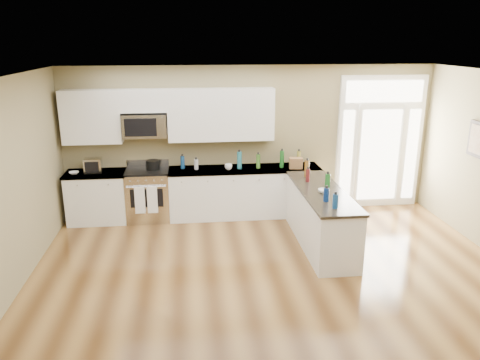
# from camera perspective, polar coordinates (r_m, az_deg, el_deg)

# --- Properties ---
(ground) EXTENTS (8.00, 8.00, 0.00)m
(ground) POSITION_cam_1_polar(r_m,az_deg,el_deg) (5.82, 6.60, -17.32)
(ground) COLOR #523317
(room_shell) EXTENTS (8.00, 8.00, 8.00)m
(room_shell) POSITION_cam_1_polar(r_m,az_deg,el_deg) (5.07, 7.25, -1.11)
(room_shell) COLOR #8B7F58
(room_shell) RESTS_ON ground
(back_cabinet_left) EXTENTS (1.10, 0.66, 0.94)m
(back_cabinet_left) POSITION_cam_1_polar(r_m,az_deg,el_deg) (9.00, -16.93, -2.16)
(back_cabinet_left) COLOR white
(back_cabinet_left) RESTS_ON ground
(back_cabinet_right) EXTENTS (2.85, 0.66, 0.94)m
(back_cabinet_right) POSITION_cam_1_polar(r_m,az_deg,el_deg) (8.89, 0.52, -1.64)
(back_cabinet_right) COLOR white
(back_cabinet_right) RESTS_ON ground
(peninsula_cabinet) EXTENTS (0.69, 2.32, 0.94)m
(peninsula_cabinet) POSITION_cam_1_polar(r_m,az_deg,el_deg) (7.76, 9.77, -4.74)
(peninsula_cabinet) COLOR white
(peninsula_cabinet) RESTS_ON ground
(upper_cabinet_left) EXTENTS (1.04, 0.33, 0.95)m
(upper_cabinet_left) POSITION_cam_1_polar(r_m,az_deg,el_deg) (8.79, -17.65, 7.35)
(upper_cabinet_left) COLOR white
(upper_cabinet_left) RESTS_ON room_shell
(upper_cabinet_right) EXTENTS (1.94, 0.33, 0.95)m
(upper_cabinet_right) POSITION_cam_1_polar(r_m,az_deg,el_deg) (8.64, -2.33, 7.97)
(upper_cabinet_right) COLOR white
(upper_cabinet_right) RESTS_ON room_shell
(upper_cabinet_short) EXTENTS (0.82, 0.33, 0.40)m
(upper_cabinet_short) POSITION_cam_1_polar(r_m,az_deg,el_deg) (8.62, -11.67, 9.46)
(upper_cabinet_short) COLOR white
(upper_cabinet_short) RESTS_ON room_shell
(microwave) EXTENTS (0.78, 0.41, 0.42)m
(microwave) POSITION_cam_1_polar(r_m,az_deg,el_deg) (8.65, -11.53, 6.54)
(microwave) COLOR silver
(microwave) RESTS_ON room_shell
(entry_door) EXTENTS (1.70, 0.10, 2.60)m
(entry_door) POSITION_cam_1_polar(r_m,az_deg,el_deg) (9.60, 16.64, 4.40)
(entry_door) COLOR white
(entry_door) RESTS_ON ground
(wall_art_near) EXTENTS (0.05, 0.58, 0.58)m
(wall_art_near) POSITION_cam_1_polar(r_m,az_deg,el_deg) (8.44, 27.19, 4.34)
(wall_art_near) COLOR black
(wall_art_near) RESTS_ON room_shell
(kitchen_range) EXTENTS (0.78, 0.69, 1.08)m
(kitchen_range) POSITION_cam_1_polar(r_m,az_deg,el_deg) (8.86, -11.12, -1.76)
(kitchen_range) COLOR silver
(kitchen_range) RESTS_ON ground
(stockpot) EXTENTS (0.30, 0.30, 0.19)m
(stockpot) POSITION_cam_1_polar(r_m,az_deg,el_deg) (8.74, -10.59, 1.88)
(stockpot) COLOR black
(stockpot) RESTS_ON kitchen_range
(toaster_oven) EXTENTS (0.31, 0.25, 0.26)m
(toaster_oven) POSITION_cam_1_polar(r_m,az_deg,el_deg) (8.82, -17.47, 1.71)
(toaster_oven) COLOR silver
(toaster_oven) RESTS_ON back_cabinet_left
(cardboard_box) EXTENTS (0.26, 0.20, 0.20)m
(cardboard_box) POSITION_cam_1_polar(r_m,az_deg,el_deg) (8.77, 6.83, 2.07)
(cardboard_box) COLOR brown
(cardboard_box) RESTS_ON back_cabinet_right
(bowl_left) EXTENTS (0.21, 0.21, 0.04)m
(bowl_left) POSITION_cam_1_polar(r_m,az_deg,el_deg) (8.85, -19.59, 0.82)
(bowl_left) COLOR white
(bowl_left) RESTS_ON back_cabinet_left
(bowl_peninsula) EXTENTS (0.24, 0.24, 0.06)m
(bowl_peninsula) POSITION_cam_1_polar(r_m,az_deg,el_deg) (7.45, 10.18, -1.33)
(bowl_peninsula) COLOR white
(bowl_peninsula) RESTS_ON peninsula_cabinet
(cup_counter) EXTENTS (0.15, 0.15, 0.11)m
(cup_counter) POSITION_cam_1_polar(r_m,az_deg,el_deg) (8.62, -1.40, 1.62)
(cup_counter) COLOR white
(cup_counter) RESTS_ON back_cabinet_right
(counter_bottles) EXTENTS (2.42, 2.46, 0.32)m
(counter_bottles) POSITION_cam_1_polar(r_m,az_deg,el_deg) (8.21, 4.43, 1.34)
(counter_bottles) COLOR #19591E
(counter_bottles) RESTS_ON back_cabinet_right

